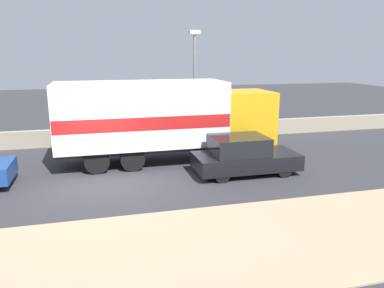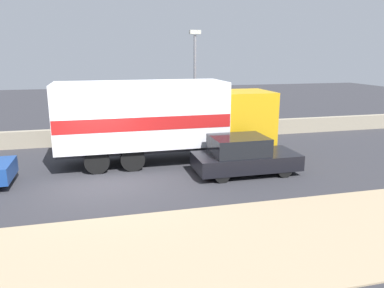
{
  "view_description": "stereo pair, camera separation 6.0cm",
  "coord_description": "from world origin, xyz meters",
  "views": [
    {
      "loc": [
        -0.07,
        -13.25,
        4.62
      ],
      "look_at": [
        3.63,
        1.1,
        1.02
      ],
      "focal_mm": 35.0,
      "sensor_mm": 36.0,
      "label": 1
    },
    {
      "loc": [
        -0.01,
        -13.27,
        4.62
      ],
      "look_at": [
        3.63,
        1.1,
        1.02
      ],
      "focal_mm": 35.0,
      "sensor_mm": 36.0,
      "label": 2
    }
  ],
  "objects": [
    {
      "name": "box_truck",
      "position": [
        2.6,
        2.31,
        1.97
      ],
      "size": [
        9.24,
        2.55,
        3.48
      ],
      "color": "gold",
      "rests_on": "ground_plane"
    },
    {
      "name": "pedestrian",
      "position": [
        7.04,
        4.46,
        0.85
      ],
      "size": [
        0.36,
        0.36,
        1.63
      ],
      "color": "#1E1E2D",
      "rests_on": "ground_plane"
    },
    {
      "name": "stone_wall_backdrop",
      "position": [
        0.0,
        6.42,
        0.43
      ],
      "size": [
        60.0,
        0.35,
        0.87
      ],
      "color": "gray",
      "rests_on": "ground_plane"
    },
    {
      "name": "dirt_shoulder_foreground",
      "position": [
        0.0,
        -5.33,
        0.02
      ],
      "size": [
        60.0,
        4.59,
        0.04
      ],
      "color": "#9E896B",
      "rests_on": "ground_plane"
    },
    {
      "name": "ground_plane",
      "position": [
        0.0,
        0.0,
        0.0
      ],
      "size": [
        80.0,
        80.0,
        0.0
      ],
      "primitive_type": "plane",
      "color": "#2D2D33"
    },
    {
      "name": "car_hatchback",
      "position": [
        5.39,
        -0.11,
        0.73
      ],
      "size": [
        4.06,
        1.85,
        1.51
      ],
      "color": "black",
      "rests_on": "ground_plane"
    },
    {
      "name": "street_lamp",
      "position": [
        4.97,
        5.77,
        3.41
      ],
      "size": [
        0.56,
        0.28,
        5.77
      ],
      "color": "slate",
      "rests_on": "ground_plane"
    }
  ]
}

